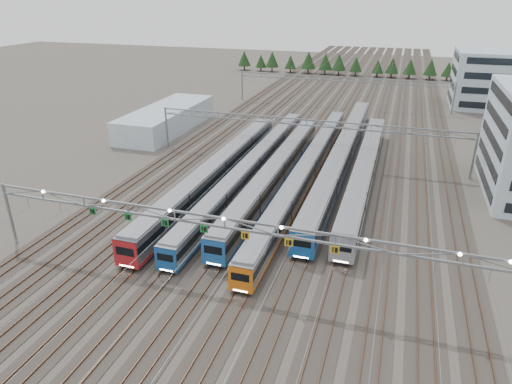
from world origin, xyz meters
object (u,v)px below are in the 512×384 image
(train_b, at_px, (252,166))
(west_shed, at_px, (167,119))
(train_d, at_px, (308,169))
(gantry_mid, at_px, (306,128))
(train_e, at_px, (343,153))
(gantry_far, at_px, (342,83))
(train_c, at_px, (275,172))
(gantry_near, at_px, (224,225))
(train_f, at_px, (365,170))
(depot_bldg_north, at_px, (498,79))
(train_a, at_px, (217,171))

(train_b, bearing_deg, west_shed, 141.54)
(train_d, height_order, gantry_mid, gantry_mid)
(train_e, relative_size, gantry_far, 1.20)
(train_b, distance_m, train_c, 4.86)
(train_c, bearing_deg, train_d, 37.68)
(train_c, xyz_separation_m, train_e, (9.00, 12.32, 0.07))
(train_c, xyz_separation_m, gantry_near, (2.20, -27.84, 4.95))
(train_f, bearing_deg, west_shed, 158.26)
(train_b, height_order, west_shed, west_shed)
(train_f, xyz_separation_m, gantry_far, (-11.25, 51.86, 4.22))
(gantry_mid, distance_m, depot_bldg_north, 69.73)
(train_a, height_order, train_d, train_a)
(train_a, xyz_separation_m, gantry_mid, (11.25, 14.88, 4.16))
(train_d, xyz_separation_m, train_f, (9.00, 1.94, 0.17))
(train_a, relative_size, gantry_near, 0.95)
(train_b, relative_size, train_d, 0.92)
(train_b, xyz_separation_m, west_shed, (-27.26, 21.65, 0.49))
(gantry_near, bearing_deg, gantry_far, 89.97)
(train_c, bearing_deg, train_f, 21.87)
(depot_bldg_north, distance_m, west_shed, 86.81)
(gantry_mid, bearing_deg, train_e, 0.37)
(train_e, bearing_deg, train_b, -142.12)
(train_d, relative_size, train_f, 1.25)
(train_b, distance_m, west_shed, 34.81)
(train_e, relative_size, train_f, 1.28)
(train_a, xyz_separation_m, train_f, (22.50, 8.03, -0.07))
(train_c, height_order, gantry_mid, gantry_mid)
(train_b, distance_m, gantry_near, 30.84)
(gantry_near, relative_size, gantry_far, 1.00)
(train_d, relative_size, gantry_far, 1.17)
(gantry_mid, relative_size, depot_bldg_north, 2.56)
(train_c, bearing_deg, depot_bldg_north, 59.39)
(train_f, height_order, depot_bldg_north, depot_bldg_north)
(train_e, xyz_separation_m, gantry_mid, (-6.75, -0.04, 4.17))
(train_b, height_order, gantry_mid, gantry_mid)
(train_a, height_order, depot_bldg_north, depot_bldg_north)
(train_d, height_order, depot_bldg_north, depot_bldg_north)
(west_shed, bearing_deg, train_c, -36.46)
(train_d, bearing_deg, train_b, -169.57)
(train_a, distance_m, gantry_mid, 19.11)
(train_e, bearing_deg, train_f, -56.89)
(train_c, distance_m, train_d, 5.69)
(train_b, bearing_deg, gantry_far, 83.06)
(train_e, relative_size, west_shed, 2.26)
(train_a, distance_m, gantry_far, 61.07)
(train_d, distance_m, depot_bldg_north, 76.23)
(gantry_near, bearing_deg, train_f, 71.24)
(train_b, relative_size, train_f, 1.15)
(gantry_mid, bearing_deg, train_a, -127.09)
(train_b, xyz_separation_m, gantry_mid, (6.75, 10.46, 4.42))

